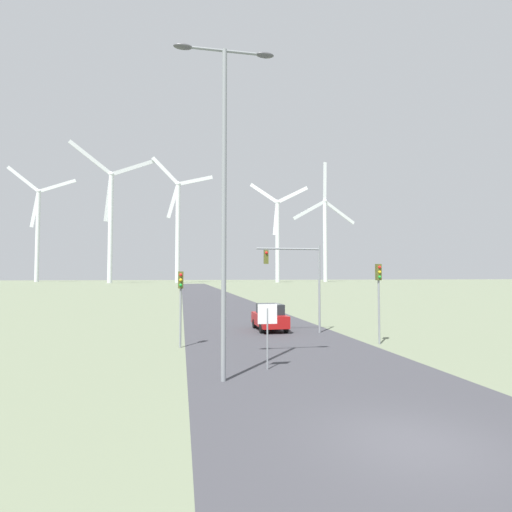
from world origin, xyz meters
name	(u,v)px	position (x,y,z in m)	size (l,w,h in m)	color
ground_plane	(415,443)	(0.00, 0.00, 0.00)	(600.00, 600.00, 0.00)	#667056
road_surface	(218,302)	(0.00, 48.00, 0.00)	(10.00, 240.00, 0.01)	#38383D
streetlamp	(224,174)	(-3.72, 6.10, 7.55)	(3.78, 0.32, 12.31)	gray
stop_sign_near	(267,324)	(-1.78, 7.53, 1.85)	(0.81, 0.07, 2.64)	gray
traffic_light_post_near_left	(181,292)	(-5.26, 13.14, 2.94)	(0.28, 0.33, 4.01)	gray
traffic_light_post_near_right	(379,286)	(5.55, 12.12, 3.23)	(0.28, 0.33, 4.44)	gray
traffic_light_mast_overhead	(297,270)	(2.31, 16.96, 4.13)	(4.34, 0.35, 5.80)	gray
car_approaching	(270,317)	(0.81, 18.66, 0.91)	(1.88, 4.12, 1.83)	maroon
wind_turbine_far_left	(38,226)	(-83.24, 229.54, 30.75)	(35.58, 2.60, 63.67)	silver
wind_turbine_left	(111,216)	(-38.20, 189.01, 31.99)	(38.64, 12.07, 65.76)	silver
wind_turbine_center	(178,223)	(-6.98, 194.29, 30.02)	(30.76, 2.60, 62.91)	silver
wind_turbine_right	(277,233)	(44.23, 193.41, 25.88)	(29.18, 10.17, 52.53)	silver
wind_turbine_far_right	(325,231)	(74.78, 205.10, 28.67)	(39.46, 7.37, 68.16)	silver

